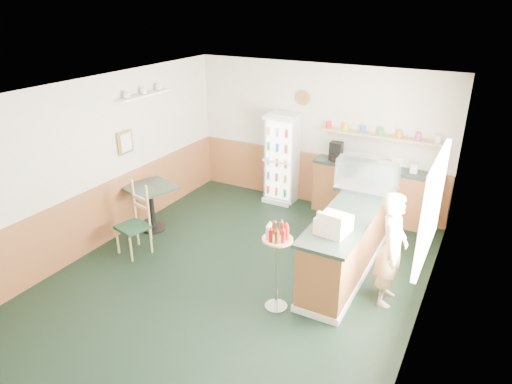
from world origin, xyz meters
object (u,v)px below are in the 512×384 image
Objects in this scene: drinks_fridge at (282,158)px; shopkeeper at (392,249)px; cafe_chair at (136,216)px; cash_register at (334,224)px; condiment_stand at (277,253)px; cafe_table at (151,199)px; display_case at (368,175)px.

drinks_fridge is 3.52m from shopkeeper.
drinks_fridge is 1.11× the size of shopkeeper.
shopkeeper is 1.36× the size of cafe_chair.
cash_register is (1.96, -2.62, 0.24)m from drinks_fridge.
drinks_fridge reaches higher than condiment_stand.
condiment_stand is 3.03m from cafe_table.
cafe_table is (-2.86, 0.95, -0.25)m from condiment_stand.
display_case is 1.49m from shopkeeper.
display_case is at bearing 43.61° from cafe_chair.
drinks_fridge is 3.28m from cash_register.
shopkeeper is at bearing -40.98° from drinks_fridge.
shopkeeper is 1.49m from condiment_stand.
cafe_chair is at bearing 92.56° from shopkeeper.
shopkeeper reaches higher than cafe_chair.
shopkeeper is 1.31× the size of condiment_stand.
drinks_fridge is 1.92× the size of display_case.
display_case is 0.76× the size of condiment_stand.
cash_register is 0.25× the size of shopkeeper.
cafe_chair is at bearing -168.40° from cash_register.
display_case reaches higher than condiment_stand.
display_case is 3.67m from cafe_chair.
drinks_fridge is 3.46m from condiment_stand.
cash_register is 0.34× the size of cafe_chair.
display_case reaches higher than cafe_table.
shopkeeper is (2.66, -2.31, -0.09)m from drinks_fridge.
condiment_stand is 1.04× the size of cafe_chair.
condiment_stand is at bearing -18.29° from cafe_table.
display_case is 3.64m from cafe_table.
display_case is 0.79× the size of cafe_chair.
shopkeeper reaches higher than display_case.
cash_register is 0.33× the size of condiment_stand.
drinks_fridge reaches higher than cafe_chair.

